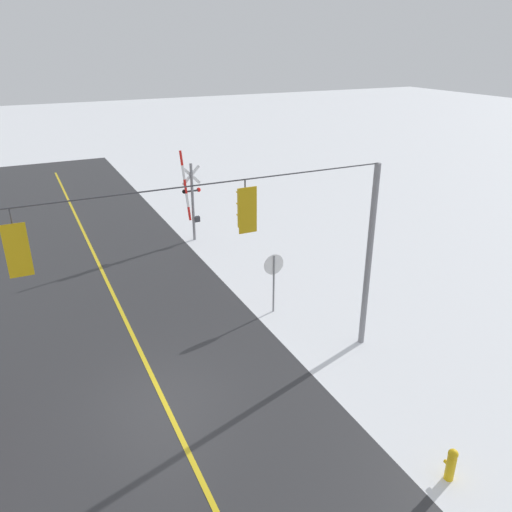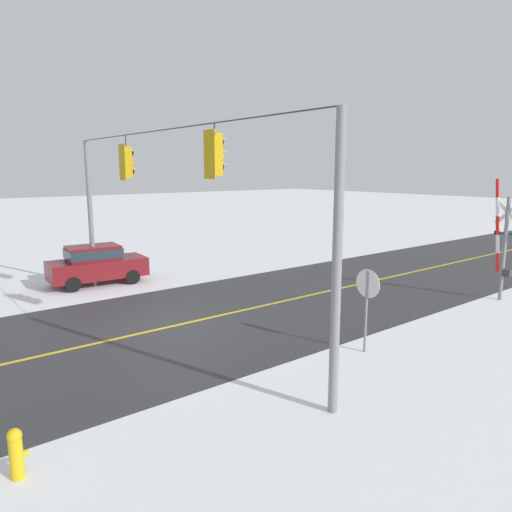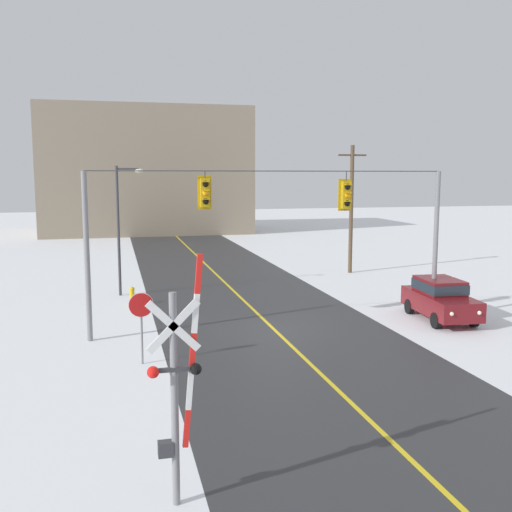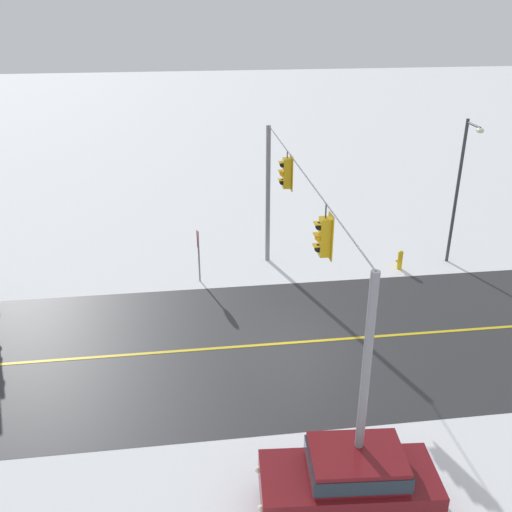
# 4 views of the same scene
# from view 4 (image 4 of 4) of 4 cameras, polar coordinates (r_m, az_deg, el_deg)

# --- Properties ---
(ground_plane) EXTENTS (160.00, 160.00, 0.00)m
(ground_plane) POSITION_cam_4_polar(r_m,az_deg,el_deg) (20.47, 4.10, -8.59)
(ground_plane) COLOR white
(road_asphalt) EXTENTS (9.00, 80.00, 0.01)m
(road_asphalt) POSITION_cam_4_polar(r_m,az_deg,el_deg) (22.34, 19.48, -7.01)
(road_asphalt) COLOR #303033
(road_asphalt) RESTS_ON ground
(lane_centre_line) EXTENTS (0.14, 72.00, 0.01)m
(lane_centre_line) POSITION_cam_4_polar(r_m,az_deg,el_deg) (22.34, 19.48, -6.99)
(lane_centre_line) COLOR gold
(lane_centre_line) RESTS_ON ground
(signal_span) EXTENTS (14.20, 0.47, 6.22)m
(signal_span) POSITION_cam_4_polar(r_m,az_deg,el_deg) (18.52, 4.48, 1.86)
(signal_span) COLOR gray
(signal_span) RESTS_ON ground
(stop_sign) EXTENTS (0.80, 0.09, 2.35)m
(stop_sign) POSITION_cam_4_polar(r_m,az_deg,el_deg) (23.97, -5.81, 1.18)
(stop_sign) COLOR gray
(stop_sign) RESTS_ON ground
(parked_car_maroon) EXTENTS (2.07, 4.30, 1.74)m
(parked_car_maroon) POSITION_cam_4_polar(r_m,az_deg,el_deg) (14.42, 9.42, -21.00)
(parked_car_maroon) COLOR maroon
(parked_car_maroon) RESTS_ON ground
(streetlamp_near) EXTENTS (1.39, 0.28, 6.50)m
(streetlamp_near) POSITION_cam_4_polar(r_m,az_deg,el_deg) (26.32, 19.74, 7.10)
(streetlamp_near) COLOR #38383D
(streetlamp_near) RESTS_ON ground
(fire_hydrant) EXTENTS (0.24, 0.31, 0.88)m
(fire_hydrant) POSITION_cam_4_polar(r_m,az_deg,el_deg) (26.25, 14.14, -0.31)
(fire_hydrant) COLOR gold
(fire_hydrant) RESTS_ON ground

